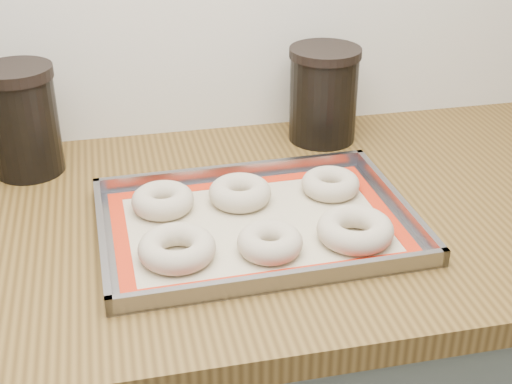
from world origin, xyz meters
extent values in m
cube|color=brown|center=(0.00, 1.68, 0.88)|extent=(3.06, 0.68, 0.04)
cube|color=gray|center=(0.18, 1.62, 0.90)|extent=(0.47, 0.34, 0.00)
cube|color=gray|center=(0.18, 1.78, 0.91)|extent=(0.46, 0.02, 0.02)
cube|color=gray|center=(0.19, 1.46, 0.91)|extent=(0.46, 0.02, 0.02)
cube|color=gray|center=(-0.04, 1.62, 0.91)|extent=(0.02, 0.33, 0.02)
cube|color=gray|center=(0.41, 1.63, 0.91)|extent=(0.02, 0.33, 0.02)
cube|color=#C6B793|center=(0.18, 1.62, 0.90)|extent=(0.43, 0.30, 0.00)
cube|color=red|center=(0.18, 1.76, 0.91)|extent=(0.42, 0.03, 0.00)
cube|color=red|center=(0.18, 1.49, 0.91)|extent=(0.42, 0.03, 0.00)
cube|color=red|center=(-0.02, 1.62, 0.91)|extent=(0.03, 0.25, 0.00)
cube|color=red|center=(0.38, 1.63, 0.91)|extent=(0.03, 0.25, 0.00)
torus|color=#BEAE93|center=(0.06, 1.56, 0.92)|extent=(0.14, 0.14, 0.03)
torus|color=#BEAE93|center=(0.18, 1.54, 0.92)|extent=(0.11, 0.11, 0.03)
torus|color=#BEAE93|center=(0.31, 1.55, 0.92)|extent=(0.12, 0.12, 0.04)
torus|color=#BEAE93|center=(0.05, 1.69, 0.92)|extent=(0.11, 0.11, 0.03)
torus|color=#BEAE93|center=(0.17, 1.69, 0.92)|extent=(0.11, 0.11, 0.03)
torus|color=#BEAE93|center=(0.32, 1.69, 0.92)|extent=(0.10, 0.10, 0.03)
cylinder|color=black|center=(-0.16, 1.89, 0.98)|extent=(0.12, 0.12, 0.17)
cylinder|color=black|center=(-0.16, 1.89, 1.08)|extent=(0.12, 0.12, 0.02)
cylinder|color=black|center=(0.37, 1.91, 0.98)|extent=(0.12, 0.12, 0.16)
cylinder|color=black|center=(0.37, 1.91, 1.07)|extent=(0.13, 0.13, 0.02)
camera|label=1|loc=(-0.01, 0.73, 1.46)|focal=50.00mm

